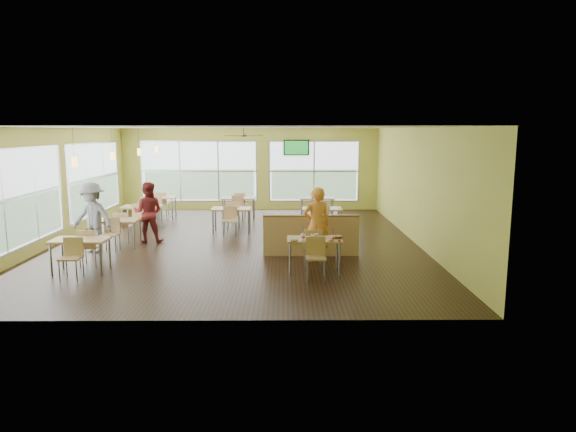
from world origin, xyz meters
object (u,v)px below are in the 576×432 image
Objects in this scene: main_table at (314,244)px; half_wall_divider at (311,235)px; food_basket at (338,237)px; man_plaid at (317,224)px.

half_wall_divider is (0.00, 1.45, -0.11)m from main_table.
half_wall_divider is at bearing 109.95° from food_basket.
half_wall_divider is 1.33× the size of man_plaid.
man_plaid reaches higher than main_table.
food_basket is at bearing 103.64° from man_plaid.
half_wall_divider is 1.53m from food_basket.
man_plaid is at bearing 115.01° from food_basket.
food_basket is at bearing 3.27° from main_table.
food_basket is (0.41, -0.88, -0.12)m from man_plaid.
man_plaid is at bearing -79.00° from half_wall_divider.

